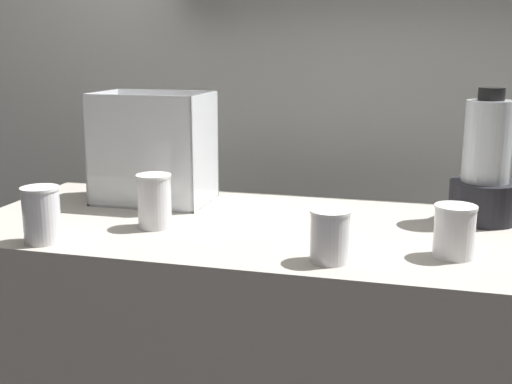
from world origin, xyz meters
The scene contains 7 objects.
back_wall_unit centered at (0.00, 0.77, 1.26)m, with size 2.60×0.24×2.50m.
carrot_display_bin centered at (-0.33, 0.16, 1.00)m, with size 0.30×0.21×0.30m.
blender_pitcher centered at (0.53, 0.17, 1.03)m, with size 0.16×0.16×0.33m.
juice_cup_beet_far_left centered at (-0.41, -0.26, 0.95)m, with size 0.08×0.08×0.12m.
juice_cup_beet_left centered at (-0.22, -0.09, 0.96)m, with size 0.08×0.08×0.13m.
juice_cup_mango_middle centered at (0.21, -0.23, 0.95)m, with size 0.08×0.08×0.11m.
juice_cup_beet_right centered at (0.45, -0.13, 0.95)m, with size 0.09×0.09×0.11m.
Camera 1 is at (0.38, -1.44, 1.32)m, focal length 44.87 mm.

